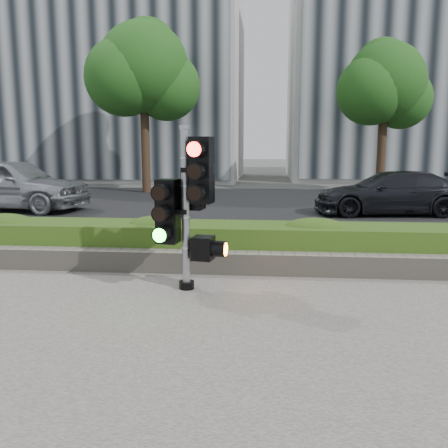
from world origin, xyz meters
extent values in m
plane|color=#51514C|center=(0.00, 0.00, 0.00)|extent=(120.00, 120.00, 0.00)
cube|color=#9E9389|center=(0.00, -2.50, 0.01)|extent=(16.00, 11.00, 0.03)
cube|color=black|center=(0.00, 10.00, 0.01)|extent=(60.00, 13.00, 0.02)
cube|color=gray|center=(0.00, 3.15, 0.06)|extent=(60.00, 0.25, 0.12)
cube|color=gray|center=(0.00, 1.90, 0.20)|extent=(12.00, 0.32, 0.34)
cube|color=olive|center=(0.00, 2.55, 0.37)|extent=(12.00, 1.00, 0.68)
cube|color=#B7B7B2|center=(-9.00, 23.00, 7.50)|extent=(16.00, 9.00, 15.00)
cube|color=#B7B7B2|center=(11.00, 25.00, 6.00)|extent=(18.00, 10.00, 12.00)
cylinder|color=black|center=(-4.50, 14.50, 2.02)|extent=(0.36, 0.36, 4.03)
sphere|color=#1E4513|center=(-4.50, 14.50, 5.18)|extent=(3.74, 3.74, 3.74)
sphere|color=#1E4513|center=(-3.64, 14.86, 4.46)|extent=(2.88, 2.88, 2.88)
sphere|color=#1E4513|center=(-5.22, 14.07, 4.75)|extent=(3.17, 3.17, 3.17)
sphere|color=#1E4513|center=(-4.50, 15.22, 6.05)|extent=(2.59, 2.59, 2.59)
cylinder|color=black|center=(5.50, 15.50, 1.79)|extent=(0.36, 0.36, 3.58)
sphere|color=#1E4513|center=(5.50, 15.50, 4.61)|extent=(3.33, 3.33, 3.33)
sphere|color=#1E4513|center=(6.27, 15.82, 3.97)|extent=(2.56, 2.56, 2.56)
sphere|color=#1E4513|center=(4.86, 15.12, 4.22)|extent=(2.82, 2.82, 2.82)
sphere|color=#1E4513|center=(5.50, 16.14, 5.38)|extent=(2.30, 2.30, 2.30)
cylinder|color=black|center=(-0.44, 1.00, 0.08)|extent=(0.22, 0.22, 0.11)
cylinder|color=gray|center=(-0.44, 1.00, 1.15)|extent=(0.11, 0.11, 2.24)
cylinder|color=gray|center=(-0.44, 1.00, 2.30)|extent=(0.14, 0.14, 0.05)
cube|color=#FF1107|center=(-0.20, 0.93, 1.72)|extent=(0.33, 0.33, 0.90)
cube|color=#14E51E|center=(-0.70, 1.01, 1.14)|extent=(0.33, 0.33, 0.90)
cube|color=black|center=(-0.37, 1.25, 1.45)|extent=(0.33, 0.33, 0.61)
cube|color=orange|center=(-0.20, 1.00, 0.63)|extent=(0.33, 0.33, 0.33)
imported|color=#A4A7AB|center=(-7.27, 8.64, 0.84)|extent=(5.02, 2.56, 1.64)
imported|color=black|center=(4.27, 8.79, 0.66)|extent=(4.52, 2.16, 1.27)
camera|label=1|loc=(0.69, -5.45, 2.08)|focal=38.00mm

